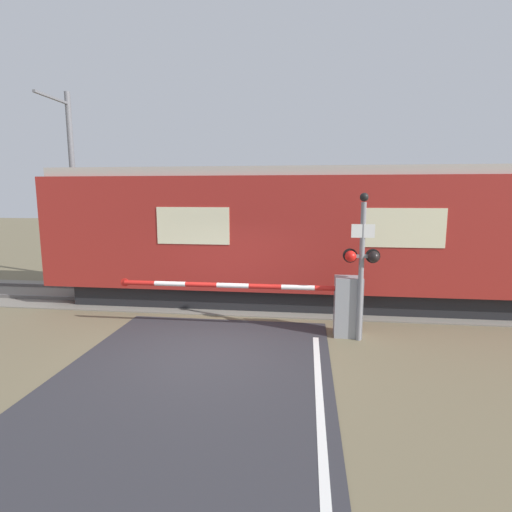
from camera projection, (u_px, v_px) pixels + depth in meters
The scene contains 6 objects.
ground_plane at pixel (209, 351), 8.06m from camera, with size 80.00×80.00×0.00m, color #6B6047.
track_bed at pixel (241, 299), 11.92m from camera, with size 36.00×3.20×0.13m.
train at pixel (392, 237), 11.08m from camera, with size 19.26×2.76×3.84m.
crossing_barrier at pixel (330, 303), 8.90m from camera, with size 5.59×0.44×1.35m.
signal_post at pixel (362, 258), 8.40m from camera, with size 0.77×0.26×3.17m.
catenary_pole at pixel (73, 184), 14.48m from camera, with size 0.20×1.90×6.70m.
Camera 1 is at (1.91, -7.49, 3.16)m, focal length 28.00 mm.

